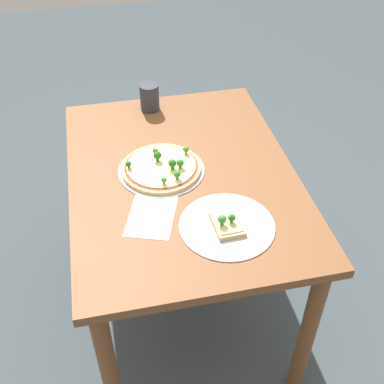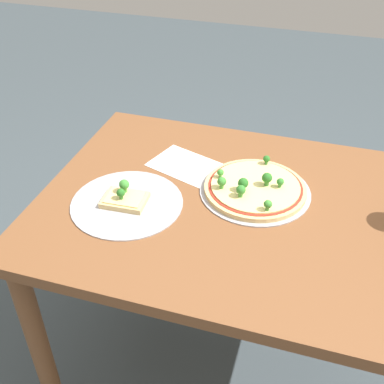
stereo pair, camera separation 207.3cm
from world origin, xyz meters
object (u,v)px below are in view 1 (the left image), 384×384
Objects in this scene: dining_table at (182,195)px; pizza_tray_whole at (162,168)px; pizza_tray_slice at (227,225)px.

dining_table is 3.51× the size of pizza_tray_whole.
dining_table is at bearing 16.21° from pizza_tray_slice.
dining_table is at bearing -112.31° from pizza_tray_whole.
dining_table is 3.58× the size of pizza_tray_slice.
dining_table is 0.34m from pizza_tray_slice.
pizza_tray_slice is (-0.34, -0.16, -0.01)m from pizza_tray_whole.
pizza_tray_slice is at bearing -163.79° from dining_table.
pizza_tray_whole reaches higher than pizza_tray_slice.
dining_table is 0.15m from pizza_tray_whole.
pizza_tray_whole is at bearing 67.69° from dining_table.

